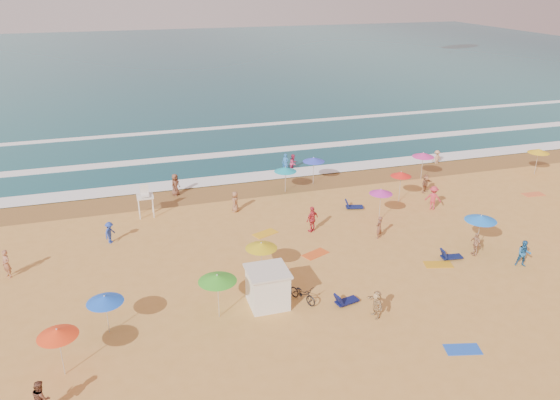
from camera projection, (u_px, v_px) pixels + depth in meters
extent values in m
plane|color=gold|center=(340.00, 252.00, 35.39)|extent=(220.00, 220.00, 0.00)
cube|color=#0C4756|center=(178.00, 63.00, 109.54)|extent=(220.00, 140.00, 0.18)
plane|color=olive|center=(283.00, 185.00, 46.42)|extent=(220.00, 220.00, 0.00)
cube|color=white|center=(275.00, 174.00, 48.59)|extent=(200.00, 2.20, 0.05)
cube|color=white|center=(255.00, 152.00, 54.77)|extent=(200.00, 1.60, 0.05)
cube|color=white|center=(234.00, 127.00, 63.60)|extent=(200.00, 1.20, 0.05)
cube|color=white|center=(268.00, 288.00, 29.40)|extent=(2.00, 2.00, 2.00)
cube|color=silver|center=(268.00, 271.00, 29.00)|extent=(2.20, 2.20, 0.12)
imported|color=black|center=(303.00, 294.00, 29.84)|extent=(1.44, 1.97, 0.99)
cone|color=#1C79F6|center=(481.00, 218.00, 34.77)|extent=(2.02, 2.02, 0.35)
cone|color=#17A5BD|center=(285.00, 169.00, 44.23)|extent=(1.83, 1.83, 0.35)
cone|color=#FF3E15|center=(57.00, 333.00, 23.72)|extent=(1.78, 1.78, 0.35)
cone|color=green|center=(217.00, 278.00, 27.79)|extent=(1.99, 1.99, 0.35)
cone|color=red|center=(401.00, 174.00, 42.16)|extent=(1.61, 1.61, 0.35)
cone|color=#DD3190|center=(423.00, 155.00, 46.86)|extent=(1.88, 1.88, 0.35)
cone|color=blue|center=(105.00, 299.00, 26.65)|extent=(1.81, 1.81, 0.35)
cone|color=gold|center=(261.00, 245.00, 31.89)|extent=(1.89, 1.89, 0.35)
cone|color=#C92CA7|center=(381.00, 191.00, 38.90)|extent=(1.67, 1.67, 0.35)
cone|color=blue|center=(314.00, 159.00, 45.87)|extent=(1.85, 1.85, 0.35)
cone|color=yellow|center=(539.00, 151.00, 48.09)|extent=(1.84, 1.84, 0.35)
cube|color=#0F184B|center=(452.00, 257.00, 34.38)|extent=(1.36, 0.71, 0.34)
cube|color=#0E144A|center=(347.00, 301.00, 29.74)|extent=(1.39, 0.82, 0.34)
cube|color=#101952|center=(354.00, 207.00, 41.72)|extent=(1.40, 0.87, 0.34)
cube|color=gold|center=(265.00, 233.00, 37.80)|extent=(1.90, 1.45, 0.03)
cube|color=#F34939|center=(273.00, 269.00, 33.31)|extent=(1.85, 1.22, 0.03)
cube|color=#E8561D|center=(315.00, 254.00, 35.05)|extent=(1.90, 1.46, 0.03)
cube|color=blue|center=(463.00, 349.00, 26.18)|extent=(1.86, 1.24, 0.03)
cube|color=orange|center=(438.00, 265.00, 33.78)|extent=(1.86, 1.27, 0.03)
cube|color=orange|center=(533.00, 194.00, 44.46)|extent=(1.75, 0.97, 0.03)
imported|color=#B17551|center=(426.00, 183.00, 44.64)|extent=(1.46, 1.13, 1.54)
imported|color=brown|center=(41.00, 398.00, 22.05)|extent=(0.86, 0.97, 1.67)
imported|color=#21619D|center=(524.00, 254.00, 33.31)|extent=(1.05, 0.98, 1.72)
imported|color=tan|center=(476.00, 244.00, 34.71)|extent=(0.41, 0.92, 1.55)
imported|color=tan|center=(376.00, 304.00, 28.42)|extent=(0.52, 1.44, 1.54)
imported|color=tan|center=(437.00, 158.00, 51.52)|extent=(1.07, 0.73, 1.53)
imported|color=#A4684B|center=(6.00, 264.00, 32.11)|extent=(0.73, 0.76, 1.75)
imported|color=#C63160|center=(293.00, 163.00, 49.94)|extent=(1.04, 1.02, 1.68)
imported|color=#2542AE|center=(110.00, 233.00, 36.26)|extent=(1.00, 1.12, 1.51)
imported|color=brown|center=(379.00, 227.00, 36.91)|extent=(0.69, 0.64, 1.58)
imported|color=#986646|center=(235.00, 202.00, 41.05)|extent=(0.74, 0.91, 1.59)
imported|color=#C5313D|center=(433.00, 198.00, 41.38)|extent=(1.38, 1.28, 1.87)
imported|color=#CE333F|center=(312.00, 219.00, 37.78)|extent=(1.19, 0.93, 1.89)
imported|color=brown|center=(175.00, 185.00, 44.03)|extent=(1.03, 1.03, 1.80)
imported|color=#286CBB|center=(285.00, 163.00, 49.91)|extent=(0.75, 0.74, 1.75)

